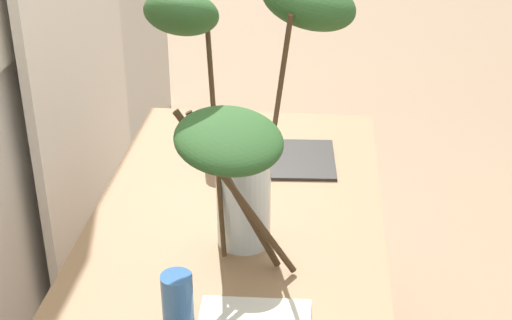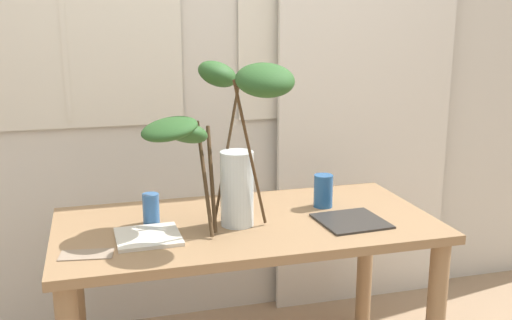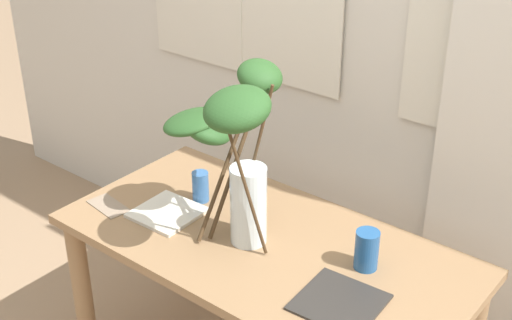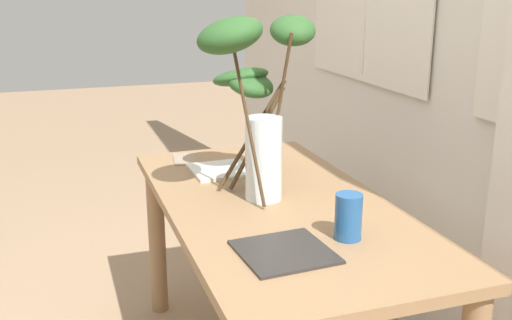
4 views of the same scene
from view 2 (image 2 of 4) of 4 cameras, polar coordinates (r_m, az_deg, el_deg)
name	(u,v)px [view 2 (image 2 of 4)]	position (r m, az deg, el deg)	size (l,w,h in m)	color
back_wall_with_windows	(207,49)	(2.92, -4.70, 10.62)	(4.91, 0.14, 2.68)	beige
curtain_sheer_side	(368,70)	(3.07, 10.75, 8.56)	(0.95, 0.03, 2.49)	silver
dining_table	(247,250)	(2.37, -0.91, -8.63)	(1.47, 0.74, 0.73)	#93704C
vase_with_branches	(224,134)	(2.17, -3.08, 2.55)	(0.57, 0.50, 0.65)	silver
drinking_glass_blue_left	(151,209)	(2.31, -10.08, -4.66)	(0.06, 0.06, 0.12)	#386BAD
drinking_glass_blue_right	(323,191)	(2.50, 6.50, -2.97)	(0.08, 0.08, 0.14)	#235693
plate_square_left	(148,237)	(2.18, -10.36, -7.27)	(0.23, 0.23, 0.01)	silver
plate_square_right	(351,221)	(2.34, 9.16, -5.82)	(0.25, 0.25, 0.01)	#2D2B28
napkin_folded	(86,255)	(2.09, -16.03, -8.75)	(0.18, 0.09, 0.00)	gray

